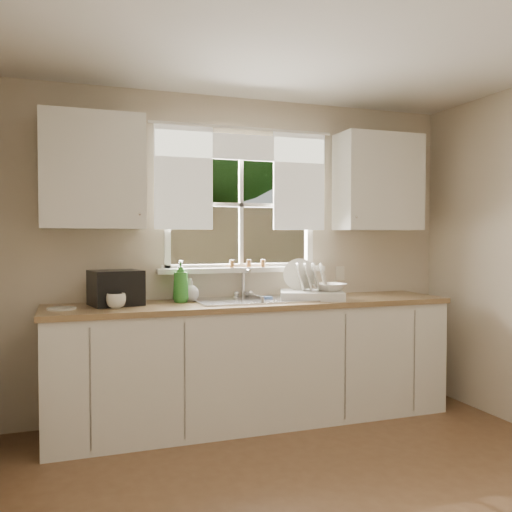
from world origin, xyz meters
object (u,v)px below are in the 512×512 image
object	(u,v)px
black_appliance	(116,288)
soap_bottle_a	(181,281)
cup	(116,301)
dish_rack	(311,290)

from	to	relation	value
black_appliance	soap_bottle_a	bearing A→B (deg)	-9.60
soap_bottle_a	black_appliance	world-z (taller)	soap_bottle_a
soap_bottle_a	cup	size ratio (longest dim) A/B	2.38
soap_bottle_a	cup	distance (m)	0.53
dish_rack	black_appliance	distance (m)	1.47
soap_bottle_a	dish_rack	bearing A→B (deg)	5.91
cup	black_appliance	bearing A→B (deg)	65.51
cup	soap_bottle_a	bearing A→B (deg)	2.16
dish_rack	cup	xyz separation A→B (m)	(-1.48, -0.07, -0.02)
black_appliance	cup	bearing A→B (deg)	-106.15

